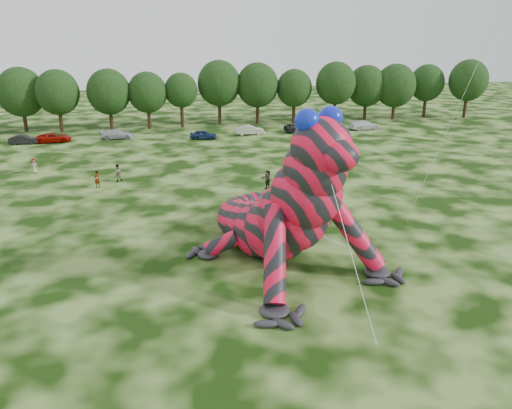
{
  "coord_description": "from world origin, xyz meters",
  "views": [
    {
      "loc": [
        -3.9,
        -24.79,
        14.33
      ],
      "look_at": [
        2.33,
        4.85,
        4.0
      ],
      "focal_mm": 35.0,
      "sensor_mm": 36.0,
      "label": 1
    }
  ],
  "objects_px": {
    "flying_kite": "(502,11)",
    "tree_17": "(467,89)",
    "inflatable_gecko": "(264,180)",
    "spectator_4": "(34,166)",
    "tree_5": "(22,100)",
    "car_2": "(54,138)",
    "tree_10": "(219,93)",
    "tree_14": "(366,92)",
    "car_3": "(117,134)",
    "car_6": "(301,127)",
    "tree_8": "(148,100)",
    "car_5": "(250,130)",
    "car_7": "(365,125)",
    "spectator_2": "(315,161)",
    "spectator_0": "(97,179)",
    "tree_13": "(335,92)",
    "car_4": "(203,135)",
    "tree_12": "(294,96)",
    "tree_7": "(109,100)",
    "tree_16": "(426,91)",
    "car_1": "(24,139)",
    "tree_9": "(181,100)",
    "spectator_1": "(117,173)",
    "tree_15": "(395,92)",
    "spectator_5": "(267,180)",
    "tree_6": "(59,101)",
    "tree_11": "(258,93)"
  },
  "relations": [
    {
      "from": "tree_13",
      "to": "car_4",
      "type": "xyz_separation_m",
      "value": [
        -23.81,
        -10.4,
        -4.41
      ]
    },
    {
      "from": "car_5",
      "to": "car_7",
      "type": "xyz_separation_m",
      "value": [
        18.7,
        0.44,
        0.02
      ]
    },
    {
      "from": "tree_17",
      "to": "tree_9",
      "type": "bearing_deg",
      "value": 179.23
    },
    {
      "from": "tree_13",
      "to": "spectator_1",
      "type": "relative_size",
      "value": 5.54
    },
    {
      "from": "tree_6",
      "to": "tree_14",
      "type": "xyz_separation_m",
      "value": [
        51.02,
        2.04,
        -0.05
      ]
    },
    {
      "from": "car_5",
      "to": "tree_11",
      "type": "bearing_deg",
      "value": -15.16
    },
    {
      "from": "tree_10",
      "to": "tree_12",
      "type": "height_order",
      "value": "tree_10"
    },
    {
      "from": "car_4",
      "to": "spectator_2",
      "type": "relative_size",
      "value": 2.25
    },
    {
      "from": "car_6",
      "to": "spectator_0",
      "type": "distance_m",
      "value": 37.5
    },
    {
      "from": "inflatable_gecko",
      "to": "car_6",
      "type": "distance_m",
      "value": 46.34
    },
    {
      "from": "car_2",
      "to": "spectator_4",
      "type": "bearing_deg",
      "value": 178.2
    },
    {
      "from": "tree_5",
      "to": "car_2",
      "type": "bearing_deg",
      "value": -59.56
    },
    {
      "from": "tree_16",
      "to": "spectator_0",
      "type": "relative_size",
      "value": 5.37
    },
    {
      "from": "tree_17",
      "to": "spectator_4",
      "type": "height_order",
      "value": "tree_17"
    },
    {
      "from": "inflatable_gecko",
      "to": "spectator_2",
      "type": "height_order",
      "value": "inflatable_gecko"
    },
    {
      "from": "inflatable_gecko",
      "to": "spectator_4",
      "type": "xyz_separation_m",
      "value": [
        -19.79,
        25.79,
        -4.52
      ]
    },
    {
      "from": "flying_kite",
      "to": "tree_17",
      "type": "xyz_separation_m",
      "value": [
        33.96,
        51.98,
        -10.58
      ]
    },
    {
      "from": "tree_9",
      "to": "car_3",
      "type": "distance_m",
      "value": 13.19
    },
    {
      "from": "car_1",
      "to": "car_6",
      "type": "xyz_separation_m",
      "value": [
        40.1,
        0.89,
        0.09
      ]
    },
    {
      "from": "tree_8",
      "to": "tree_17",
      "type": "height_order",
      "value": "tree_17"
    },
    {
      "from": "flying_kite",
      "to": "tree_7",
      "type": "distance_m",
      "value": 60.21
    },
    {
      "from": "tree_10",
      "to": "spectator_5",
      "type": "distance_m",
      "value": 38.19
    },
    {
      "from": "car_1",
      "to": "spectator_0",
      "type": "distance_m",
      "value": 26.46
    },
    {
      "from": "car_2",
      "to": "car_6",
      "type": "bearing_deg",
      "value": -93.5
    },
    {
      "from": "car_4",
      "to": "spectator_1",
      "type": "relative_size",
      "value": 2.1
    },
    {
      "from": "inflatable_gecko",
      "to": "spectator_0",
      "type": "bearing_deg",
      "value": 100.77
    },
    {
      "from": "tree_15",
      "to": "car_7",
      "type": "height_order",
      "value": "tree_15"
    },
    {
      "from": "tree_10",
      "to": "car_7",
      "type": "height_order",
      "value": "tree_10"
    },
    {
      "from": "tree_9",
      "to": "car_4",
      "type": "relative_size",
      "value": 2.26
    },
    {
      "from": "inflatable_gecko",
      "to": "car_3",
      "type": "distance_m",
      "value": 45.44
    },
    {
      "from": "car_7",
      "to": "spectator_2",
      "type": "relative_size",
      "value": 2.95
    },
    {
      "from": "tree_7",
      "to": "tree_12",
      "type": "relative_size",
      "value": 1.06
    },
    {
      "from": "car_3",
      "to": "car_7",
      "type": "xyz_separation_m",
      "value": [
        38.12,
        -0.4,
        0.06
      ]
    },
    {
      "from": "spectator_4",
      "to": "spectator_0",
      "type": "bearing_deg",
      "value": -71.09
    },
    {
      "from": "tree_5",
      "to": "car_6",
      "type": "relative_size",
      "value": 1.86
    },
    {
      "from": "flying_kite",
      "to": "tree_5",
      "type": "xyz_separation_m",
      "value": [
        -41.11,
        53.75,
        -10.84
      ]
    },
    {
      "from": "tree_9",
      "to": "tree_10",
      "type": "distance_m",
      "value": 6.52
    },
    {
      "from": "tree_8",
      "to": "tree_9",
      "type": "xyz_separation_m",
      "value": [
        5.28,
        0.36,
        -0.13
      ]
    },
    {
      "from": "tree_12",
      "to": "spectator_4",
      "type": "xyz_separation_m",
      "value": [
        -36.74,
        -26.1,
        -3.68
      ]
    },
    {
      "from": "car_1",
      "to": "car_4",
      "type": "bearing_deg",
      "value": -91.11
    },
    {
      "from": "car_2",
      "to": "car_4",
      "type": "relative_size",
      "value": 1.22
    },
    {
      "from": "tree_10",
      "to": "car_3",
      "type": "bearing_deg",
      "value": -150.69
    },
    {
      "from": "tree_10",
      "to": "tree_14",
      "type": "xyz_separation_m",
      "value": [
        26.06,
        0.14,
        -0.55
      ]
    },
    {
      "from": "tree_5",
      "to": "car_7",
      "type": "xyz_separation_m",
      "value": [
        52.39,
        -9.39,
        -4.17
      ]
    },
    {
      "from": "car_1",
      "to": "spectator_0",
      "type": "bearing_deg",
      "value": -150.98
    },
    {
      "from": "car_5",
      "to": "tree_7",
      "type": "bearing_deg",
      "value": 71.79
    },
    {
      "from": "spectator_5",
      "to": "spectator_2",
      "type": "bearing_deg",
      "value": 108.57
    },
    {
      "from": "tree_12",
      "to": "car_4",
      "type": "relative_size",
      "value": 2.34
    },
    {
      "from": "tree_16",
      "to": "car_2",
      "type": "height_order",
      "value": "tree_16"
    },
    {
      "from": "spectator_2",
      "to": "car_6",
      "type": "bearing_deg",
      "value": 94.62
    }
  ]
}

